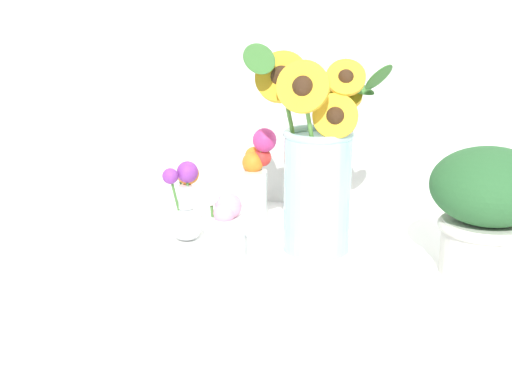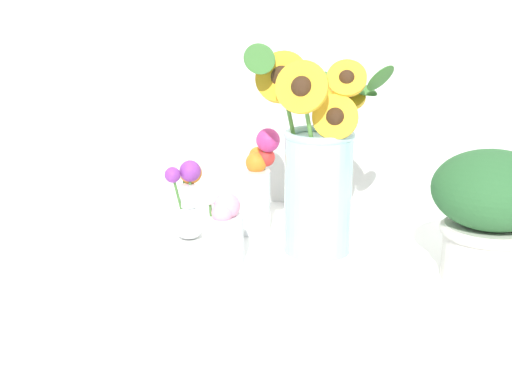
% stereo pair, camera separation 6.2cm
% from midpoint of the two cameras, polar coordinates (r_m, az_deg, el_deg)
% --- Properties ---
extents(ground_plane, '(6.00, 6.00, 0.00)m').
position_cam_midpoint_polar(ground_plane, '(1.13, -1.83, -8.26)').
color(ground_plane, white).
extents(serving_tray, '(0.49, 0.49, 0.02)m').
position_cam_midpoint_polar(serving_tray, '(1.24, -1.45, -5.45)').
color(serving_tray, white).
rests_on(serving_tray, ground_plane).
extents(mason_jar_sunflowers, '(0.26, 0.21, 0.36)m').
position_cam_midpoint_polar(mason_jar_sunflowers, '(1.21, 3.45, 1.64)').
color(mason_jar_sunflowers, '#9ED1D6').
rests_on(mason_jar_sunflowers, serving_tray).
extents(vase_small_center, '(0.07, 0.07, 0.13)m').
position_cam_midpoint_polar(vase_small_center, '(1.17, -4.06, -3.14)').
color(vase_small_center, white).
rests_on(vase_small_center, serving_tray).
extents(vase_bulb_right, '(0.07, 0.08, 0.15)m').
position_cam_midpoint_polar(vase_bulb_right, '(1.28, -7.04, -0.83)').
color(vase_bulb_right, white).
rests_on(vase_bulb_right, serving_tray).
extents(vase_small_back, '(0.08, 0.07, 0.20)m').
position_cam_midpoint_polar(vase_small_back, '(1.31, -1.69, 0.39)').
color(vase_small_back, white).
rests_on(vase_small_back, serving_tray).
extents(potted_plant, '(0.19, 0.19, 0.22)m').
position_cam_midpoint_polar(potted_plant, '(1.22, 16.71, -1.03)').
color(potted_plant, beige).
rests_on(potted_plant, ground_plane).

